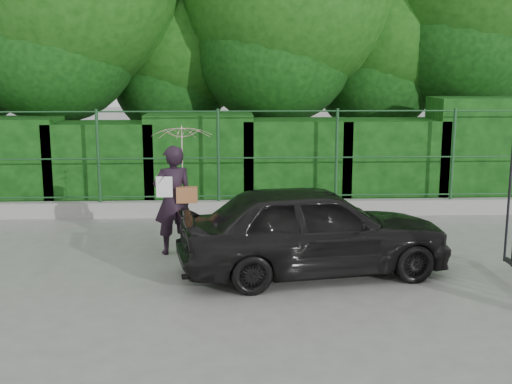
{
  "coord_description": "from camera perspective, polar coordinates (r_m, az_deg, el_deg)",
  "views": [
    {
      "loc": [
        0.6,
        -7.8,
        2.88
      ],
      "look_at": [
        0.99,
        1.3,
        1.1
      ],
      "focal_mm": 45.0,
      "sensor_mm": 36.0,
      "label": 1
    }
  ],
  "objects": [
    {
      "name": "ground",
      "position": [
        8.34,
        -6.51,
        -9.22
      ],
      "size": [
        80.0,
        80.0,
        0.0
      ],
      "primitive_type": "plane",
      "color": "gray"
    },
    {
      "name": "kerb",
      "position": [
        12.62,
        -5.13,
        -1.49
      ],
      "size": [
        14.0,
        0.25,
        0.3
      ],
      "primitive_type": "cube",
      "color": "#9E9E99",
      "rests_on": "ground"
    },
    {
      "name": "fence",
      "position": [
        12.42,
        -4.19,
        3.25
      ],
      "size": [
        14.13,
        0.06,
        1.8
      ],
      "color": "#1B4522",
      "rests_on": "kerb"
    },
    {
      "name": "hedge",
      "position": [
        13.45,
        -5.0,
        2.91
      ],
      "size": [
        14.2,
        1.2,
        2.26
      ],
      "color": "black",
      "rests_on": "ground"
    },
    {
      "name": "woman",
      "position": [
        9.96,
        -6.87,
        1.94
      ],
      "size": [
        0.98,
        0.95,
        2.01
      ],
      "color": "black",
      "rests_on": "ground"
    },
    {
      "name": "car",
      "position": [
        9.04,
        5.12,
        -3.31
      ],
      "size": [
        3.99,
        2.13,
        1.29
      ],
      "primitive_type": "imported",
      "rotation": [
        0.0,
        0.0,
        1.74
      ],
      "color": "black",
      "rests_on": "ground"
    }
  ]
}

